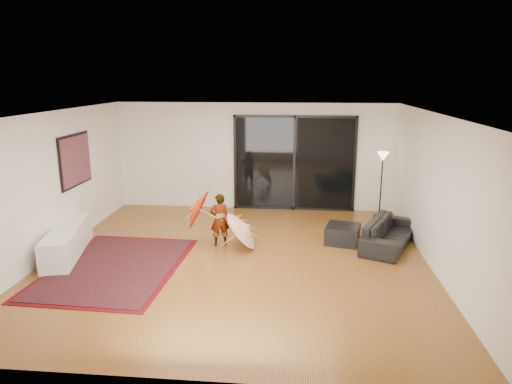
# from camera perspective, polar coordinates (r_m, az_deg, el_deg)

# --- Properties ---
(floor) EXTENTS (7.00, 7.00, 0.00)m
(floor) POSITION_cam_1_polar(r_m,az_deg,el_deg) (8.60, -2.41, -8.48)
(floor) COLOR #A4672D
(floor) RESTS_ON ground
(ceiling) EXTENTS (7.00, 7.00, 0.00)m
(ceiling) POSITION_cam_1_polar(r_m,az_deg,el_deg) (7.96, -2.61, 9.76)
(ceiling) COLOR white
(ceiling) RESTS_ON wall_back
(wall_back) EXTENTS (7.00, 0.00, 7.00)m
(wall_back) POSITION_cam_1_polar(r_m,az_deg,el_deg) (11.58, -0.16, 4.43)
(wall_back) COLOR silver
(wall_back) RESTS_ON floor
(wall_front) EXTENTS (7.00, 0.00, 7.00)m
(wall_front) POSITION_cam_1_polar(r_m,az_deg,el_deg) (4.91, -8.12, -9.54)
(wall_front) COLOR silver
(wall_front) RESTS_ON floor
(wall_left) EXTENTS (0.00, 7.00, 7.00)m
(wall_left) POSITION_cam_1_polar(r_m,az_deg,el_deg) (9.31, -24.37, 0.74)
(wall_left) COLOR silver
(wall_left) RESTS_ON floor
(wall_right) EXTENTS (0.00, 7.00, 7.00)m
(wall_right) POSITION_cam_1_polar(r_m,az_deg,el_deg) (8.45, 21.71, -0.26)
(wall_right) COLOR silver
(wall_right) RESTS_ON floor
(sliding_door) EXTENTS (3.06, 0.07, 2.40)m
(sliding_door) POSITION_cam_1_polar(r_m,az_deg,el_deg) (11.53, 4.79, 3.58)
(sliding_door) COLOR black
(sliding_door) RESTS_ON wall_back
(painting) EXTENTS (0.04, 1.28, 1.08)m
(painting) POSITION_cam_1_polar(r_m,az_deg,el_deg) (10.10, -21.61, 3.72)
(painting) COLOR black
(painting) RESTS_ON wall_left
(media_console) EXTENTS (0.95, 2.08, 0.56)m
(media_console) POSITION_cam_1_polar(r_m,az_deg,el_deg) (9.44, -22.51, -5.67)
(media_console) COLOR white
(media_console) RESTS_ON floor
(speaker) EXTENTS (0.32, 0.32, 0.32)m
(speaker) POSITION_cam_1_polar(r_m,az_deg,el_deg) (9.55, -22.22, -6.19)
(speaker) COLOR #424244
(speaker) RESTS_ON floor
(persian_rug) EXTENTS (2.33, 3.17, 0.02)m
(persian_rug) POSITION_cam_1_polar(r_m,az_deg,el_deg) (8.64, -17.15, -8.95)
(persian_rug) COLOR #5A070F
(persian_rug) RESTS_ON floor
(sofa) EXTENTS (1.41, 1.99, 0.54)m
(sofa) POSITION_cam_1_polar(r_m,az_deg,el_deg) (9.56, 16.30, -4.96)
(sofa) COLOR black
(sofa) RESTS_ON floor
(ottoman) EXTENTS (0.79, 0.79, 0.37)m
(ottoman) POSITION_cam_1_polar(r_m,az_deg,el_deg) (9.55, 10.79, -5.19)
(ottoman) COLOR black
(ottoman) RESTS_ON floor
(floor_lamp) EXTENTS (0.27, 0.27, 1.59)m
(floor_lamp) POSITION_cam_1_polar(r_m,az_deg,el_deg) (11.27, 15.52, 3.15)
(floor_lamp) COLOR black
(floor_lamp) RESTS_ON floor
(child) EXTENTS (0.45, 0.36, 1.07)m
(child) POSITION_cam_1_polar(r_m,az_deg,el_deg) (9.19, -4.57, -3.46)
(child) COLOR #999999
(child) RESTS_ON floor
(parasol_orange) EXTENTS (0.52, 0.85, 0.87)m
(parasol_orange) POSITION_cam_1_polar(r_m,az_deg,el_deg) (9.20, -8.03, -2.24)
(parasol_orange) COLOR red
(parasol_orange) RESTS_ON child
(parasol_white) EXTENTS (0.69, 0.86, 0.94)m
(parasol_white) POSITION_cam_1_polar(r_m,az_deg,el_deg) (8.98, -0.95, -4.04)
(parasol_white) COLOR silver
(parasol_white) RESTS_ON floor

